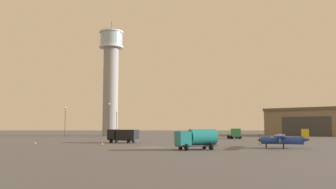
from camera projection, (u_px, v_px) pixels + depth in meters
name	position (u px, v px, depth m)	size (l,w,h in m)	color
ground_plane	(153.00, 147.00, 55.41)	(400.00, 400.00, 0.00)	#545456
control_tower	(111.00, 76.00, 121.33)	(8.62, 8.62, 41.49)	gray
hangar	(313.00, 122.00, 123.11)	(35.30, 33.23, 9.90)	#7A6B56
airplane_blue	(283.00, 139.00, 53.62)	(8.02, 10.20, 3.04)	#2847A8
truck_fuel_tanker_teal	(197.00, 138.00, 50.07)	(6.53, 4.56, 3.04)	#38383D
truck_box_black	(123.00, 135.00, 70.28)	(6.75, 4.59, 2.76)	#38383D
truck_flatbed_green	(235.00, 134.00, 90.74)	(3.32, 5.73, 2.79)	#38383D
light_post_west	(109.00, 118.00, 96.94)	(0.44, 0.44, 10.02)	#38383D
light_post_east	(116.00, 121.00, 106.35)	(0.44, 0.44, 8.11)	#38383D
light_post_north	(65.00, 119.00, 107.16)	(0.44, 0.44, 9.58)	#38383D
traffic_cone_near_left	(102.00, 144.00, 61.43)	(0.36, 0.36, 0.60)	black
traffic_cone_near_right	(35.00, 143.00, 63.29)	(0.36, 0.36, 0.62)	black
traffic_cone_mid_apron	(175.00, 141.00, 69.92)	(0.36, 0.36, 0.69)	black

